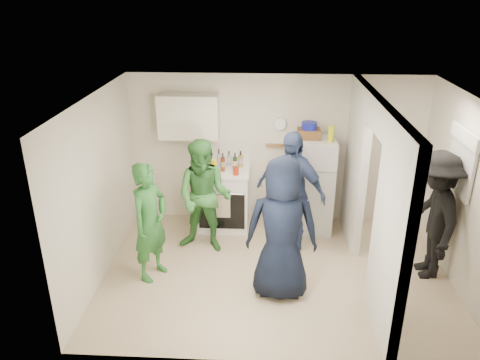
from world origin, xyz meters
name	(u,v)px	position (x,y,z in m)	size (l,w,h in m)	color
floor	(275,273)	(0.00, 0.00, 0.00)	(4.80, 4.80, 0.00)	#C7B18C
wall_back	(276,150)	(0.00, 1.70, 1.25)	(4.80, 4.80, 0.00)	silver
wall_front	(282,264)	(0.00, -1.70, 1.25)	(4.80, 4.80, 0.00)	silver
wall_left	(99,189)	(-2.40, 0.00, 1.25)	(3.40, 3.40, 0.00)	silver
wall_right	(465,197)	(2.40, 0.00, 1.25)	(3.40, 3.40, 0.00)	silver
ceiling	(282,99)	(0.00, 0.00, 2.50)	(4.80, 4.80, 0.00)	white
partition_pier_back	(356,164)	(1.20, 1.10, 1.25)	(0.12, 1.20, 2.50)	silver
partition_pier_front	(391,237)	(1.20, -1.10, 1.25)	(0.12, 1.20, 2.50)	silver
partition_header	(380,116)	(1.20, 0.00, 2.30)	(0.12, 1.00, 0.40)	silver
stove	(224,198)	(-0.85, 1.37, 0.51)	(0.85, 0.71, 1.01)	white
upper_cabinet	(189,116)	(-1.40, 1.52, 1.85)	(0.95, 0.34, 0.70)	silver
fridge	(312,186)	(0.59, 1.34, 0.78)	(0.64, 0.62, 1.56)	silver
wicker_basket	(309,134)	(0.49, 1.39, 1.64)	(0.35, 0.25, 0.15)	brown
blue_bowl	(309,126)	(0.49, 1.39, 1.77)	(0.24, 0.24, 0.11)	navy
yellow_cup_stack_top	(331,134)	(0.81, 1.24, 1.69)	(0.09, 0.09, 0.25)	#D0E313
wall_clock	(280,124)	(0.05, 1.68, 1.70)	(0.22, 0.22, 0.03)	white
spice_shelf	(276,145)	(0.00, 1.65, 1.35)	(0.35, 0.08, 0.03)	olive
nook_window	(463,162)	(2.38, 0.20, 1.65)	(0.03, 0.70, 0.80)	black
nook_window_frame	(462,162)	(2.36, 0.20, 1.65)	(0.04, 0.76, 0.86)	white
nook_valance	(465,136)	(2.34, 0.20, 2.00)	(0.04, 0.82, 0.18)	white
yellow_cup_stack_stove	(214,167)	(-0.97, 1.15, 1.14)	(0.09, 0.09, 0.25)	yellow
red_cup	(236,171)	(-0.63, 1.17, 1.07)	(0.09, 0.09, 0.12)	#A8240B
person_green_left	(150,222)	(-1.71, -0.14, 0.84)	(0.61, 0.40, 1.67)	#2E702C
person_green_center	(204,197)	(-1.07, 0.62, 0.87)	(0.85, 0.66, 1.75)	#3C7C36
person_denim	(290,193)	(0.20, 0.69, 0.94)	(1.10, 0.46, 1.89)	#38487B
person_navy	(282,229)	(0.04, -0.45, 0.95)	(0.93, 0.60, 1.90)	black
person_nook	(434,216)	(2.10, 0.12, 0.91)	(1.17, 0.67, 1.81)	black
bottle_a	(207,159)	(-1.13, 1.50, 1.13)	(0.07, 0.07, 0.25)	#6F6716
bottle_b	(210,163)	(-1.05, 1.30, 1.16)	(0.07, 0.07, 0.30)	#184A1C
bottle_c	(219,158)	(-0.93, 1.50, 1.17)	(0.06, 0.06, 0.31)	#A6ACB3
bottle_d	(223,162)	(-0.85, 1.32, 1.16)	(0.07, 0.07, 0.30)	#642E11
bottle_e	(229,158)	(-0.77, 1.57, 1.14)	(0.06, 0.06, 0.26)	#9294A1
bottle_f	(235,161)	(-0.66, 1.38, 1.16)	(0.07, 0.07, 0.29)	black
bottle_g	(241,159)	(-0.58, 1.52, 1.15)	(0.08, 0.08, 0.28)	#A39335
bottle_h	(203,164)	(-1.16, 1.25, 1.16)	(0.07, 0.07, 0.29)	#ACB5B9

